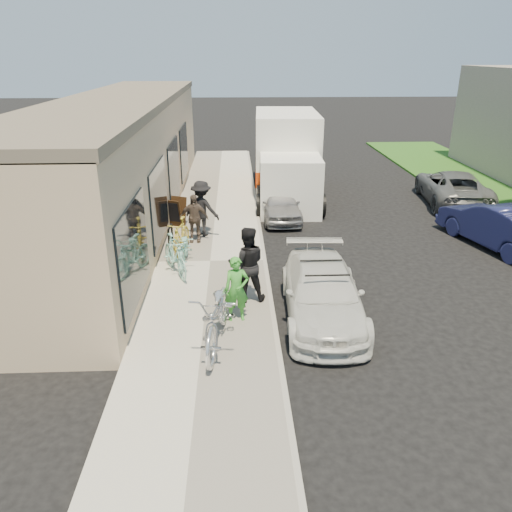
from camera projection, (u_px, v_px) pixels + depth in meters
name	position (u px, v px, depth m)	size (l,w,h in m)	color
ground	(292.00, 315.00, 11.55)	(120.00, 120.00, 0.00)	black
sidewalk	(210.00, 263.00, 14.21)	(3.00, 34.00, 0.15)	#BAB5A7
curb	(265.00, 263.00, 14.28)	(0.12, 34.00, 0.13)	gray
storefront	(124.00, 158.00, 17.91)	(3.60, 20.00, 4.22)	#CBB38D
bike_rack	(171.00, 237.00, 14.50)	(0.09, 0.60, 0.85)	black
sandwich_board	(176.00, 212.00, 16.87)	(0.76, 0.77, 0.95)	black
sedan_white	(322.00, 293.00, 11.27)	(1.92, 4.30, 1.26)	silver
sedan_silver	(280.00, 204.00, 18.04)	(1.34, 3.33, 1.13)	gray
moving_truck	(287.00, 160.00, 20.86)	(2.86, 6.90, 3.33)	white
far_car_blue	(499.00, 225.00, 15.41)	(1.46, 4.20, 1.38)	#161A44
far_car_gray	(452.00, 187.00, 19.93)	(2.18, 4.72, 1.31)	#515355
tandem_bike	(218.00, 315.00, 9.91)	(0.87, 2.49, 1.31)	silver
woman_rider	(237.00, 289.00, 10.82)	(0.54, 0.35, 1.47)	green
man_standing	(247.00, 264.00, 11.64)	(0.89, 0.69, 1.83)	black
cruiser_bike_a	(175.00, 255.00, 13.19)	(0.49, 1.73, 1.04)	#90D7C9
cruiser_bike_b	(184.00, 248.00, 13.81)	(0.61, 1.76, 0.92)	#90D7C9
cruiser_bike_c	(181.00, 237.00, 14.46)	(0.50, 1.76, 1.06)	gold
bystander_a	(202.00, 209.00, 15.82)	(1.16, 0.66, 1.79)	black
bystander_b	(194.00, 218.00, 15.36)	(0.89, 0.37, 1.51)	brown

